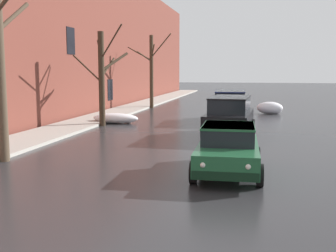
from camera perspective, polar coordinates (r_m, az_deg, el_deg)
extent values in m
cube|color=#A8A399|center=(22.50, -13.16, -0.08)|extent=(2.48, 80.00, 0.13)
cube|color=brown|center=(23.23, -17.57, 13.31)|extent=(0.60, 80.00, 10.89)
cube|color=black|center=(32.42, -7.90, 4.89)|extent=(0.08, 1.10, 1.60)
cube|color=black|center=(26.16, -13.12, 11.20)|extent=(0.08, 1.10, 1.60)
ellipsoid|color=white|center=(29.71, 13.65, 2.41)|extent=(1.76, 1.02, 0.83)
ellipsoid|color=white|center=(29.85, 14.51, 2.18)|extent=(0.72, 0.60, 0.60)
ellipsoid|color=white|center=(23.97, -7.14, 1.05)|extent=(2.64, 1.00, 0.57)
ellipsoid|color=white|center=(23.90, -5.41, 0.92)|extent=(0.54, 0.45, 0.45)
ellipsoid|color=white|center=(23.67, -6.29, 0.84)|extent=(0.55, 0.45, 0.45)
cylinder|color=#4C3D2D|center=(14.68, -21.86, 7.07)|extent=(0.33, 0.33, 6.00)
cylinder|color=#4C3D2D|center=(14.21, -21.22, 15.57)|extent=(1.22, 0.88, 0.64)
cylinder|color=#4C3D2D|center=(15.37, -20.30, 13.75)|extent=(0.34, 1.62, 1.15)
cylinder|color=#382B1E|center=(22.85, -9.02, 6.30)|extent=(0.32, 0.32, 5.03)
cylinder|color=#382B1E|center=(22.27, -7.74, 11.24)|extent=(1.52, 0.89, 1.77)
cylinder|color=#382B1E|center=(23.55, -7.27, 8.66)|extent=(1.03, 1.93, 1.10)
cylinder|color=#382B1E|center=(23.34, -10.91, 7.66)|extent=(1.82, 0.46, 1.52)
cylinder|color=#382B1E|center=(23.66, -8.17, 7.89)|extent=(0.21, 1.83, 1.11)
cylinder|color=#382B1E|center=(23.46, -9.31, 10.43)|extent=(0.68, 1.12, 0.93)
cylinder|color=#423323|center=(33.39, -2.26, 7.36)|extent=(0.30, 0.30, 5.71)
cylinder|color=#423323|center=(32.81, -2.08, 10.03)|extent=(0.62, 1.24, 1.12)
cylinder|color=#423323|center=(33.01, -0.96, 10.87)|extent=(1.75, 0.62, 1.84)
cylinder|color=#423323|center=(33.07, -3.22, 9.42)|extent=(1.00, 1.05, 0.78)
cylinder|color=#423323|center=(33.84, -3.89, 9.77)|extent=(2.08, 0.43, 1.13)
cube|color=#1E5633|center=(12.29, 8.15, -3.73)|extent=(1.81, 3.97, 0.60)
cube|color=black|center=(12.38, 8.23, -1.01)|extent=(1.52, 2.08, 0.52)
cube|color=#1E5633|center=(12.35, 8.25, 0.04)|extent=(1.55, 2.12, 0.06)
cube|color=black|center=(10.47, 7.76, -6.73)|extent=(1.66, 0.17, 0.22)
cube|color=black|center=(14.20, 8.41, -2.94)|extent=(1.66, 0.17, 0.22)
cylinder|color=black|center=(11.17, 12.38, -6.55)|extent=(0.20, 0.61, 0.60)
cylinder|color=black|center=(11.23, 3.46, -6.31)|extent=(0.20, 0.61, 0.60)
cylinder|color=black|center=(13.54, 11.98, -4.06)|extent=(0.20, 0.61, 0.60)
cylinder|color=black|center=(13.59, 4.65, -3.87)|extent=(0.20, 0.61, 0.60)
sphere|color=silver|center=(10.37, 10.84, -5.45)|extent=(0.14, 0.14, 0.14)
sphere|color=silver|center=(10.41, 4.74, -5.29)|extent=(0.14, 0.14, 0.14)
cube|color=black|center=(19.05, 8.39, 0.72)|extent=(2.06, 4.70, 0.80)
cube|color=black|center=(19.02, 8.45, 2.95)|extent=(1.74, 3.30, 0.68)
cube|color=black|center=(19.00, 8.47, 3.88)|extent=(1.78, 3.37, 0.06)
cube|color=black|center=(16.87, 7.54, -1.11)|extent=(1.81, 0.21, 0.22)
cube|color=black|center=(21.31, 9.03, 0.68)|extent=(1.81, 0.21, 0.22)
cylinder|color=black|center=(17.61, 10.90, -1.21)|extent=(0.21, 0.69, 0.68)
cylinder|color=black|center=(17.83, 4.86, -1.00)|extent=(0.21, 0.69, 0.68)
cylinder|color=black|center=(20.44, 11.42, -0.01)|extent=(0.21, 0.69, 0.68)
cylinder|color=black|center=(20.63, 6.20, 0.16)|extent=(0.21, 0.69, 0.68)
sphere|color=silver|center=(16.72, 9.58, 0.02)|extent=(0.14, 0.14, 0.14)
sphere|color=silver|center=(16.87, 5.53, 0.15)|extent=(0.14, 0.14, 0.14)
cube|color=navy|center=(24.71, 8.38, 2.29)|extent=(2.13, 4.89, 0.80)
cube|color=black|center=(24.70, 8.42, 4.00)|extent=(1.79, 3.44, 0.68)
cube|color=navy|center=(24.68, 8.43, 4.72)|extent=(1.83, 3.51, 0.06)
cube|color=black|center=(22.41, 8.33, 1.02)|extent=(1.84, 0.22, 0.22)
cube|color=black|center=(27.07, 8.40, 2.15)|extent=(1.84, 0.22, 0.22)
cylinder|color=black|center=(23.29, 10.69, 0.92)|extent=(0.22, 0.69, 0.68)
cylinder|color=black|center=(23.30, 5.99, 1.02)|extent=(0.22, 0.69, 0.68)
cylinder|color=black|center=(26.24, 10.47, 1.67)|extent=(0.22, 0.69, 0.68)
cylinder|color=black|center=(26.25, 6.30, 1.75)|extent=(0.22, 0.69, 0.68)
sphere|color=silver|center=(22.34, 9.91, 1.90)|extent=(0.14, 0.14, 0.14)
sphere|color=silver|center=(22.35, 6.79, 1.96)|extent=(0.14, 0.14, 0.14)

